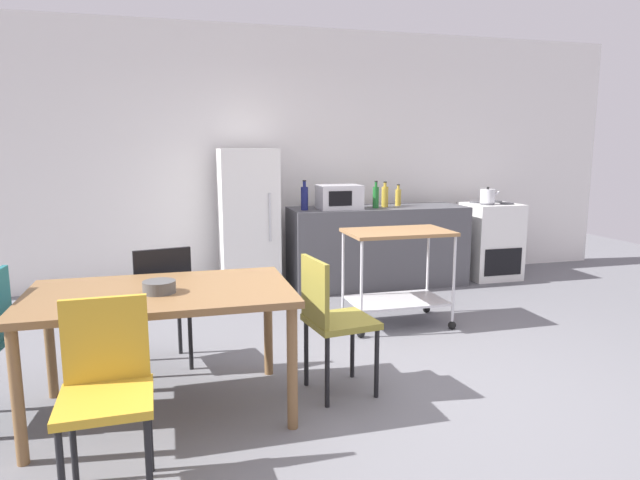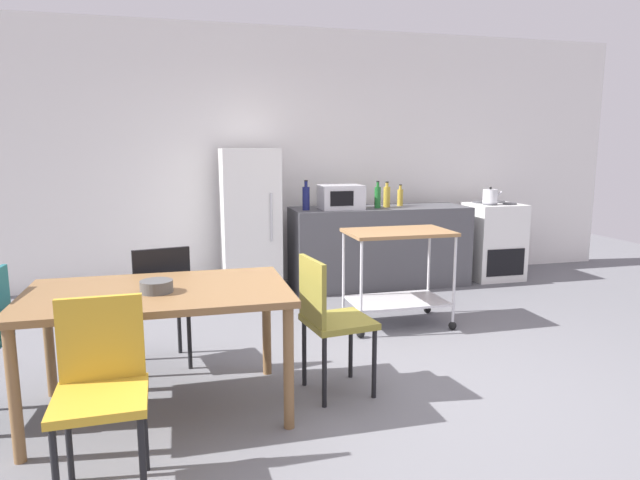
% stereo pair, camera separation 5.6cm
% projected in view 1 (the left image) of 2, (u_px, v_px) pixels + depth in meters
% --- Properties ---
extents(ground_plane, '(12.00, 12.00, 0.00)m').
position_uv_depth(ground_plane, '(391.00, 388.00, 3.63)').
color(ground_plane, slate).
extents(back_wall, '(8.40, 0.12, 2.90)m').
position_uv_depth(back_wall, '(288.00, 157.00, 6.43)').
color(back_wall, white).
rests_on(back_wall, ground_plane).
extents(kitchen_counter, '(2.00, 0.64, 0.90)m').
position_uv_depth(kitchen_counter, '(378.00, 246.00, 6.26)').
color(kitchen_counter, '#4C4C51').
rests_on(kitchen_counter, ground_plane).
extents(dining_table, '(1.50, 0.90, 0.75)m').
position_uv_depth(dining_table, '(161.00, 303.00, 3.20)').
color(dining_table, brown).
rests_on(dining_table, ground_plane).
extents(chair_olive, '(0.45, 0.45, 0.89)m').
position_uv_depth(chair_olive, '(332.00, 315.00, 3.47)').
color(chair_olive, olive).
rests_on(chair_olive, ground_plane).
extents(chair_mustard, '(0.41, 0.41, 0.89)m').
position_uv_depth(chair_mustard, '(106.00, 384.00, 2.46)').
color(chair_mustard, gold).
rests_on(chair_mustard, ground_plane).
extents(chair_black, '(0.47, 0.47, 0.89)m').
position_uv_depth(chair_black, '(161.00, 298.00, 3.87)').
color(chair_black, black).
rests_on(chair_black, ground_plane).
extents(stove_oven, '(0.60, 0.61, 0.92)m').
position_uv_depth(stove_oven, '(490.00, 240.00, 6.65)').
color(stove_oven, white).
rests_on(stove_oven, ground_plane).
extents(refrigerator, '(0.60, 0.63, 1.55)m').
position_uv_depth(refrigerator, '(248.00, 221.00, 5.93)').
color(refrigerator, white).
rests_on(refrigerator, ground_plane).
extents(kitchen_cart, '(0.91, 0.57, 0.85)m').
position_uv_depth(kitchen_cart, '(397.00, 262.00, 4.84)').
color(kitchen_cart, olive).
rests_on(kitchen_cart, ground_plane).
extents(bottle_sparkling_water, '(0.08, 0.08, 0.32)m').
position_uv_depth(bottle_sparkling_water, '(304.00, 198.00, 5.87)').
color(bottle_sparkling_water, navy).
rests_on(bottle_sparkling_water, kitchen_counter).
extents(microwave, '(0.46, 0.35, 0.26)m').
position_uv_depth(microwave, '(339.00, 197.00, 5.98)').
color(microwave, silver).
rests_on(microwave, kitchen_counter).
extents(bottle_wine, '(0.07, 0.07, 0.30)m').
position_uv_depth(bottle_wine, '(376.00, 197.00, 6.08)').
color(bottle_wine, '#1E6628').
rests_on(bottle_wine, kitchen_counter).
extents(bottle_sesame_oil, '(0.08, 0.08, 0.29)m').
position_uv_depth(bottle_sesame_oil, '(385.00, 196.00, 6.17)').
color(bottle_sesame_oil, gold).
rests_on(bottle_sesame_oil, kitchen_counter).
extents(bottle_vinegar, '(0.07, 0.07, 0.25)m').
position_uv_depth(bottle_vinegar, '(398.00, 197.00, 6.31)').
color(bottle_vinegar, gold).
rests_on(bottle_vinegar, kitchen_counter).
extents(fruit_bowl, '(0.18, 0.18, 0.07)m').
position_uv_depth(fruit_bowl, '(159.00, 287.00, 3.12)').
color(fruit_bowl, '#4C4C4C').
rests_on(fruit_bowl, dining_table).
extents(kettle, '(0.24, 0.17, 0.19)m').
position_uv_depth(kettle, '(488.00, 196.00, 6.44)').
color(kettle, silver).
rests_on(kettle, stove_oven).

